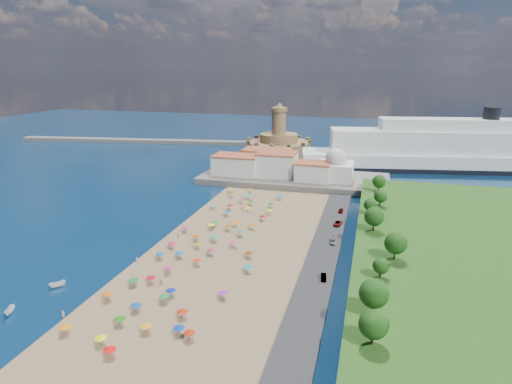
% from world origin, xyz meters
% --- Properties ---
extents(ground, '(700.00, 700.00, 0.00)m').
position_xyz_m(ground, '(0.00, 0.00, 0.00)').
color(ground, '#071938').
rests_on(ground, ground).
extents(terrace, '(90.00, 36.00, 3.00)m').
position_xyz_m(terrace, '(10.00, 73.00, 1.50)').
color(terrace, '#59544C').
rests_on(terrace, ground).
extents(jetty, '(18.00, 70.00, 2.40)m').
position_xyz_m(jetty, '(-12.00, 108.00, 1.20)').
color(jetty, '#59544C').
rests_on(jetty, ground).
extents(breakwater, '(199.03, 34.77, 2.60)m').
position_xyz_m(breakwater, '(-110.00, 153.00, 1.30)').
color(breakwater, '#59544C').
rests_on(breakwater, ground).
extents(waterfront_buildings, '(57.00, 29.00, 11.00)m').
position_xyz_m(waterfront_buildings, '(-3.05, 73.64, 7.88)').
color(waterfront_buildings, silver).
rests_on(waterfront_buildings, terrace).
extents(domed_building, '(16.00, 16.00, 15.00)m').
position_xyz_m(domed_building, '(30.00, 71.00, 8.97)').
color(domed_building, silver).
rests_on(domed_building, terrace).
extents(fortress, '(40.00, 40.00, 32.40)m').
position_xyz_m(fortress, '(-12.00, 138.00, 6.68)').
color(fortress, olive).
rests_on(fortress, ground).
extents(cruise_ship, '(156.45, 50.08, 33.84)m').
position_xyz_m(cruise_ship, '(84.53, 119.36, 10.02)').
color(cruise_ship, black).
rests_on(cruise_ship, ground).
extents(beach_parasols, '(31.94, 117.68, 2.20)m').
position_xyz_m(beach_parasols, '(-1.13, -11.03, 2.15)').
color(beach_parasols, gray).
rests_on(beach_parasols, beach).
extents(beachgoers, '(27.38, 101.18, 1.86)m').
position_xyz_m(beachgoers, '(-8.35, -1.37, 1.10)').
color(beachgoers, tan).
rests_on(beachgoers, beach).
extents(moored_boats, '(5.51, 17.52, 1.62)m').
position_xyz_m(moored_boats, '(-30.39, -51.90, 0.80)').
color(moored_boats, white).
rests_on(moored_boats, ground).
extents(parked_cars, '(2.87, 59.44, 1.37)m').
position_xyz_m(parked_cars, '(36.00, 8.24, 1.36)').
color(parked_cars, gray).
rests_on(parked_cars, promenade).
extents(hillside_trees, '(12.00, 107.42, 7.69)m').
position_xyz_m(hillside_trees, '(49.35, -11.08, 10.24)').
color(hillside_trees, '#382314').
rests_on(hillside_trees, hillside).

